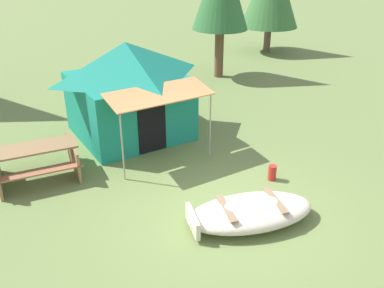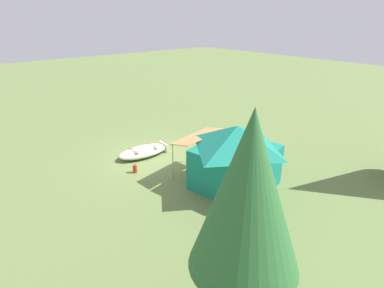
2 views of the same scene
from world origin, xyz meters
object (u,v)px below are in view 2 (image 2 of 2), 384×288
(picnic_table, at_px, (245,147))
(fuel_can, at_px, (135,169))
(cooler_box, at_px, (225,167))
(canvas_cabin_tent, at_px, (236,156))
(beached_rowboat, at_px, (143,151))
(pine_tree_back_left, at_px, (248,196))

(picnic_table, height_order, fuel_can, picnic_table)
(cooler_box, bearing_deg, canvas_cabin_tent, 59.44)
(picnic_table, height_order, cooler_box, picnic_table)
(picnic_table, relative_size, cooler_box, 3.24)
(picnic_table, distance_m, cooler_box, 1.95)
(beached_rowboat, xyz_separation_m, picnic_table, (-3.76, 3.18, 0.25))
(cooler_box, distance_m, pine_tree_back_left, 8.14)
(picnic_table, xyz_separation_m, cooler_box, (1.86, 0.52, -0.29))
(canvas_cabin_tent, distance_m, fuel_can, 4.49)
(picnic_table, bearing_deg, cooler_box, 15.71)
(cooler_box, bearing_deg, beached_rowboat, -62.91)
(fuel_can, bearing_deg, cooler_box, 141.66)
(fuel_can, bearing_deg, canvas_cabin_tent, 124.23)
(canvas_cabin_tent, relative_size, fuel_can, 11.88)
(picnic_table, bearing_deg, beached_rowboat, -40.27)
(picnic_table, relative_size, fuel_can, 5.43)
(cooler_box, bearing_deg, fuel_can, -38.34)
(fuel_can, bearing_deg, pine_tree_back_left, 75.11)
(beached_rowboat, relative_size, cooler_box, 4.32)
(picnic_table, xyz_separation_m, pine_tree_back_left, (7.05, 5.90, 2.94))
(pine_tree_back_left, bearing_deg, fuel_can, -104.89)
(beached_rowboat, relative_size, canvas_cabin_tent, 0.61)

